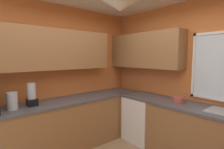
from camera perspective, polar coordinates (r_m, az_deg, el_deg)
name	(u,v)px	position (r m, az deg, el deg)	size (l,w,h in m)	color
room_shell	(126,51)	(2.39, 4.85, 7.88)	(3.66, 3.56, 2.69)	#D17238
counter_run_left	(64,125)	(3.29, -15.87, -16.00)	(0.65, 3.17, 0.91)	olive
counter_run_back	(194,134)	(3.13, 25.62, -17.55)	(2.75, 0.65, 0.91)	olive
dishwasher	(142,119)	(3.60, 10.08, -14.30)	(0.60, 0.60, 0.87)	white
kettle	(12,101)	(2.88, -30.38, -7.62)	(0.15, 0.15, 0.25)	#B7B7BC
bowl	(178,100)	(3.09, 21.28, -7.90)	(0.18, 0.18, 0.09)	#B74C42
blender_appliance	(32,96)	(2.95, -25.18, -6.37)	(0.15, 0.15, 0.36)	black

